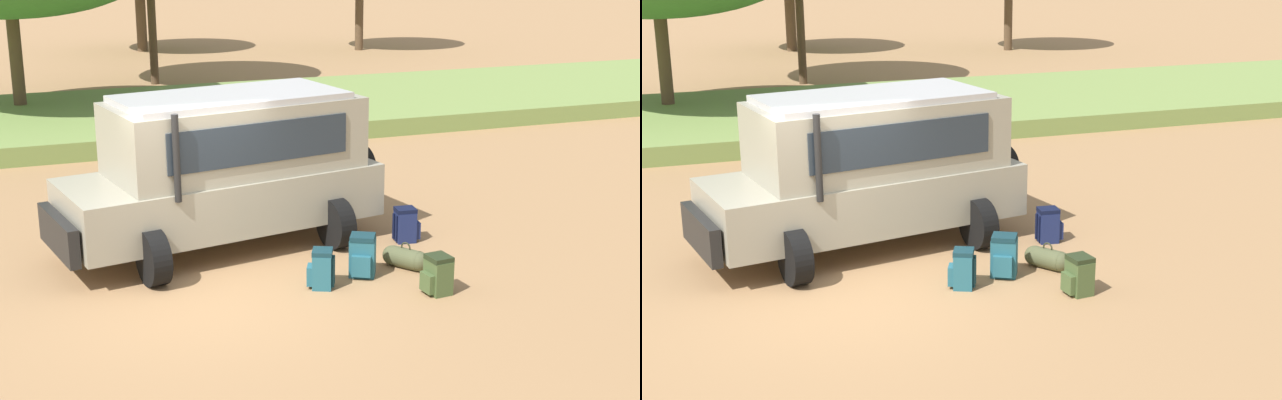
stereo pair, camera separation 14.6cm
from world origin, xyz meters
TOP-DOWN VIEW (x-y plane):
  - ground_plane at (0.00, 0.00)m, footprint 320.00×320.00m
  - grass_bank at (0.00, 11.78)m, footprint 120.00×7.00m
  - safari_vehicle at (0.79, 1.90)m, footprint 5.48×3.31m
  - backpack_beside_front_wheel at (2.28, -0.06)m, footprint 0.47×0.49m
  - backpack_cluster_center at (3.00, -1.02)m, footprint 0.42×0.38m
  - backpack_near_rear_wheel at (1.57, -0.28)m, footprint 0.43×0.40m
  - backpack_outermost at (3.53, 1.12)m, footprint 0.44×0.34m
  - duffel_bag_low_black_case at (3.01, 0.02)m, footprint 0.56×0.68m

SIDE VIEW (x-z plane):
  - ground_plane at x=0.00m, z-range 0.00..0.00m
  - duffel_bag_low_black_case at x=3.01m, z-range -0.05..0.35m
  - grass_bank at x=0.00m, z-range 0.00..0.44m
  - backpack_cluster_center at x=3.00m, z-range -0.01..0.54m
  - backpack_near_rear_wheel at x=1.57m, z-range -0.01..0.55m
  - backpack_outermost at x=3.53m, z-range -0.01..0.56m
  - backpack_beside_front_wheel at x=2.28m, z-range -0.01..0.62m
  - safari_vehicle at x=0.79m, z-range 0.07..2.51m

